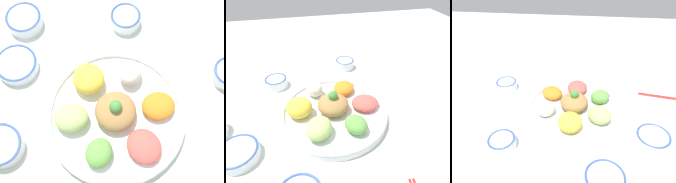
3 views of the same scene
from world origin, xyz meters
The scene contains 8 objects.
ground_plane centered at (0.00, 0.00, 0.00)m, with size 2.40×2.40×0.00m, color silver.
salad_platter centered at (0.01, -0.01, 0.03)m, with size 0.37×0.37×0.10m.
sauce_bowl_red centered at (0.32, -0.14, 0.02)m, with size 0.09×0.09×0.04m.
sauce_bowl_dark centered at (-0.09, 0.27, 0.02)m, with size 0.11×0.11×0.03m.
rice_bowl_plain centered at (0.23, 0.18, 0.02)m, with size 0.09×0.09×0.04m.
sauce_bowl_far centered at (-0.25, 0.12, 0.02)m, with size 0.11×0.11×0.04m.
chopsticks_pair_near centered at (-0.36, -0.15, 0.00)m, with size 0.20×0.05×0.01m.
serving_spoon_main centered at (-0.11, -0.25, 0.00)m, with size 0.13×0.07×0.01m.
Camera 3 is at (-0.02, 0.62, 0.57)m, focal length 35.00 mm.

